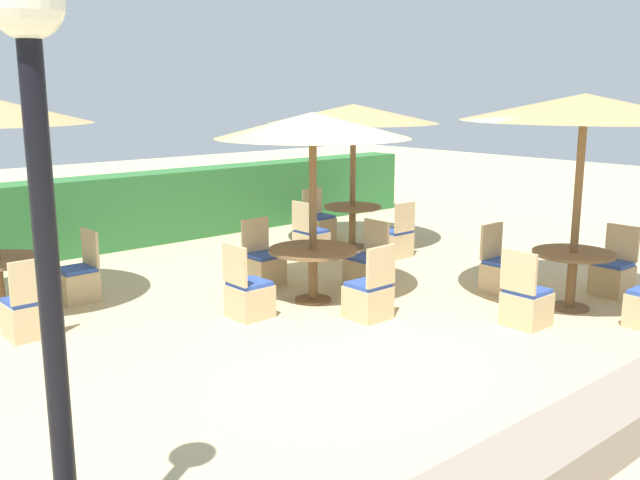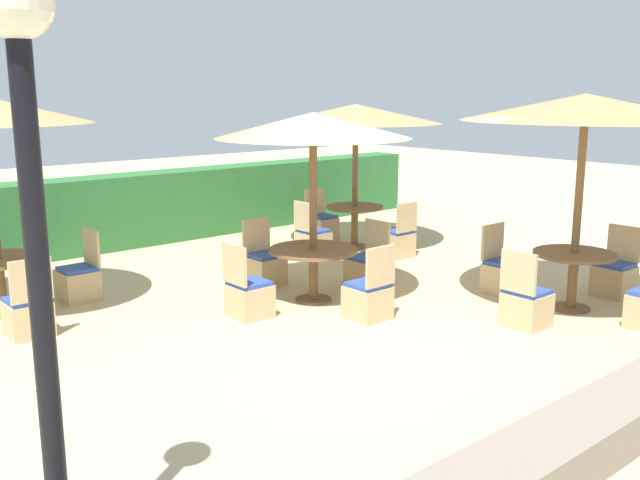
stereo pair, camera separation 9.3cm
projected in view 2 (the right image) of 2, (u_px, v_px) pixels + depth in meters
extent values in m
plane|color=#C6B284|center=(352.00, 321.00, 8.59)|extent=(40.00, 40.00, 0.00)
cube|color=#2D6B33|center=(133.00, 210.00, 12.66)|extent=(13.00, 0.70, 1.27)
cylinder|color=black|center=(44.00, 334.00, 3.68)|extent=(0.12, 0.12, 3.00)
sphere|color=silver|center=(15.00, 2.00, 3.34)|extent=(0.36, 0.36, 0.36)
cylinder|color=brown|center=(313.00, 212.00, 9.16)|extent=(0.10, 0.10, 2.37)
cone|color=tan|center=(313.00, 125.00, 8.93)|extent=(2.49, 2.49, 0.32)
cylinder|color=brown|center=(313.00, 299.00, 9.41)|extent=(0.48, 0.48, 0.03)
cylinder|color=brown|center=(313.00, 276.00, 9.34)|extent=(0.12, 0.12, 0.67)
cylinder|color=brown|center=(313.00, 250.00, 9.27)|extent=(1.16, 1.16, 0.04)
cube|color=tan|center=(366.00, 273.00, 10.01)|extent=(0.46, 0.46, 0.40)
cube|color=#2D4CA8|center=(367.00, 258.00, 9.97)|extent=(0.42, 0.42, 0.05)
cube|color=tan|center=(377.00, 237.00, 10.05)|extent=(0.04, 0.46, 0.48)
cube|color=tan|center=(250.00, 301.00, 8.71)|extent=(0.46, 0.46, 0.40)
cube|color=#2D4CA8|center=(249.00, 283.00, 8.67)|extent=(0.42, 0.42, 0.05)
cube|color=tan|center=(234.00, 265.00, 8.48)|extent=(0.04, 0.46, 0.48)
cube|color=tan|center=(265.00, 271.00, 10.16)|extent=(0.46, 0.46, 0.40)
cube|color=#2D4CA8|center=(265.00, 255.00, 10.11)|extent=(0.42, 0.42, 0.05)
cube|color=tan|center=(256.00, 235.00, 10.21)|extent=(0.46, 0.04, 0.48)
cube|color=tan|center=(367.00, 302.00, 8.65)|extent=(0.46, 0.46, 0.40)
cube|color=#2D4CA8|center=(368.00, 284.00, 8.60)|extent=(0.42, 0.42, 0.05)
cube|color=tan|center=(381.00, 266.00, 8.39)|extent=(0.46, 0.04, 0.48)
cylinder|color=brown|center=(3.00, 313.00, 8.83)|extent=(0.48, 0.48, 0.03)
cylinder|color=brown|center=(1.00, 288.00, 8.76)|extent=(0.12, 0.12, 0.68)
cube|color=tan|center=(78.00, 285.00, 9.40)|extent=(0.46, 0.46, 0.40)
cube|color=#2D4CA8|center=(77.00, 269.00, 9.35)|extent=(0.42, 0.42, 0.05)
cube|color=tan|center=(91.00, 247.00, 9.43)|extent=(0.04, 0.46, 0.48)
cube|color=tan|center=(28.00, 319.00, 8.04)|extent=(0.46, 0.46, 0.40)
cube|color=#2D4CA8|center=(26.00, 300.00, 7.99)|extent=(0.42, 0.42, 0.05)
cube|color=tan|center=(31.00, 280.00, 7.78)|extent=(0.46, 0.04, 0.48)
cylinder|color=brown|center=(355.00, 179.00, 12.34)|extent=(0.10, 0.10, 2.41)
cone|color=tan|center=(356.00, 114.00, 12.11)|extent=(2.92, 2.92, 0.32)
cylinder|color=brown|center=(354.00, 246.00, 12.59)|extent=(0.48, 0.48, 0.03)
cylinder|color=brown|center=(355.00, 228.00, 12.52)|extent=(0.12, 0.12, 0.70)
cylinder|color=brown|center=(355.00, 207.00, 12.44)|extent=(1.00, 1.00, 0.04)
cube|color=tan|center=(397.00, 245.00, 11.85)|extent=(0.46, 0.46, 0.40)
cube|color=#2D4CA8|center=(397.00, 231.00, 11.80)|extent=(0.42, 0.42, 0.05)
cube|color=tan|center=(407.00, 217.00, 11.59)|extent=(0.46, 0.04, 0.48)
cube|color=tan|center=(313.00, 244.00, 11.90)|extent=(0.46, 0.46, 0.40)
cube|color=#2D4CA8|center=(313.00, 231.00, 11.85)|extent=(0.42, 0.42, 0.05)
cube|color=tan|center=(304.00, 217.00, 11.66)|extent=(0.04, 0.46, 0.48)
cube|color=tan|center=(322.00, 228.00, 13.22)|extent=(0.46, 0.46, 0.40)
cube|color=#2D4CA8|center=(322.00, 217.00, 13.18)|extent=(0.42, 0.42, 0.05)
cube|color=tan|center=(315.00, 201.00, 13.28)|extent=(0.46, 0.04, 0.48)
cylinder|color=brown|center=(578.00, 208.00, 8.78)|extent=(0.10, 0.10, 2.61)
cone|color=tan|center=(586.00, 107.00, 8.52)|extent=(2.98, 2.98, 0.32)
cylinder|color=brown|center=(570.00, 308.00, 9.05)|extent=(0.48, 0.48, 0.03)
cylinder|color=brown|center=(572.00, 282.00, 8.98)|extent=(0.12, 0.12, 0.70)
cylinder|color=brown|center=(574.00, 254.00, 8.90)|extent=(1.01, 1.01, 0.04)
cube|color=tan|center=(614.00, 281.00, 9.63)|extent=(0.46, 0.46, 0.40)
cube|color=#2D4CA8|center=(615.00, 264.00, 9.58)|extent=(0.42, 0.42, 0.05)
cube|color=tan|center=(624.00, 243.00, 9.66)|extent=(0.04, 0.46, 0.48)
cube|color=tan|center=(526.00, 310.00, 8.36)|extent=(0.46, 0.46, 0.40)
cube|color=#2D4CA8|center=(528.00, 291.00, 8.31)|extent=(0.42, 0.42, 0.05)
cube|color=tan|center=(518.00, 272.00, 8.13)|extent=(0.04, 0.46, 0.48)
cube|color=tan|center=(504.00, 279.00, 9.73)|extent=(0.46, 0.46, 0.40)
cube|color=#2D4CA8|center=(504.00, 263.00, 9.68)|extent=(0.42, 0.42, 0.05)
cube|color=tan|center=(493.00, 241.00, 9.78)|extent=(0.46, 0.04, 0.48)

